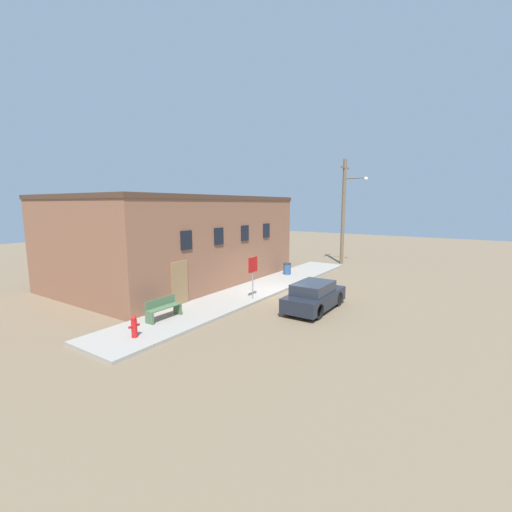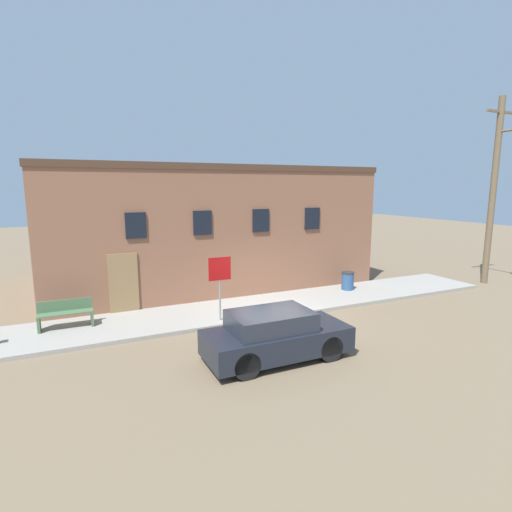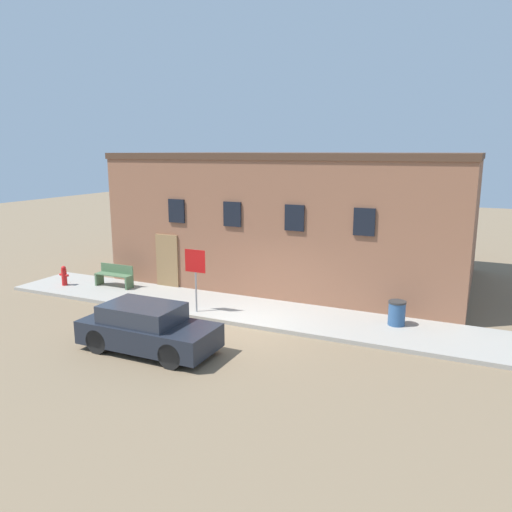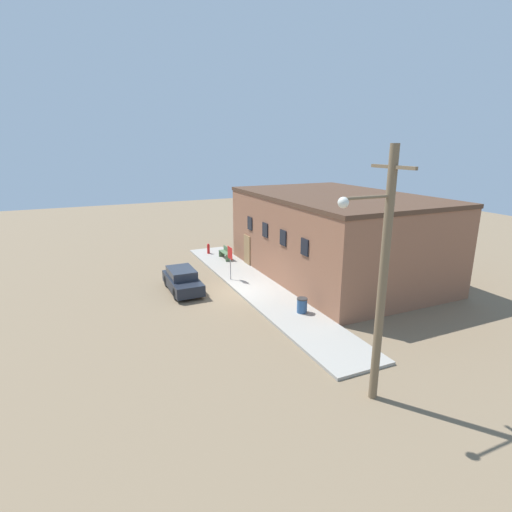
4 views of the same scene
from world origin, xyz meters
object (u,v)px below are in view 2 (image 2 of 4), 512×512
Objects in this scene: trash_bin at (348,281)px; stop_sign at (220,276)px; bench at (66,314)px; parked_car at (275,336)px; utility_pole at (495,187)px.

stop_sign is at bearing -166.87° from trash_bin.
stop_sign is 4.92m from bench.
parked_car is at bearing -141.94° from trash_bin.
stop_sign reaches higher than trash_bin.
utility_pole reaches higher than parked_car.
parked_car is at bearing -83.06° from stop_sign.
parked_car is (-5.91, -4.63, 0.12)m from trash_bin.
trash_bin is 7.51m from parked_car.
stop_sign reaches higher than parked_car.
bench is (-4.60, 1.38, -1.05)m from stop_sign.
bench is at bearing 137.69° from parked_car.
trash_bin is at bearing 38.06° from parked_car.
bench is 6.74m from parked_car.
utility_pole is (13.23, 0.06, 2.83)m from stop_sign.
utility_pole is at bearing 0.24° from stop_sign.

